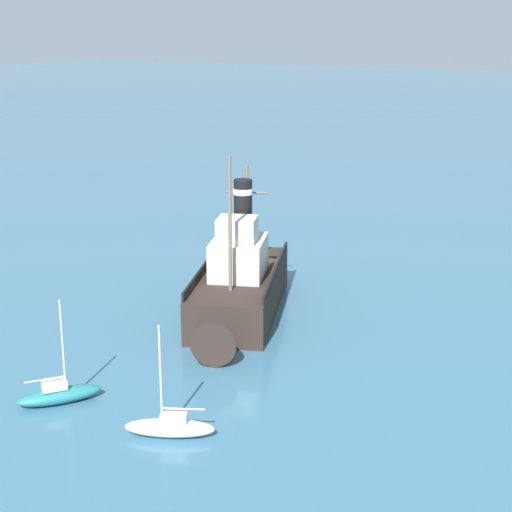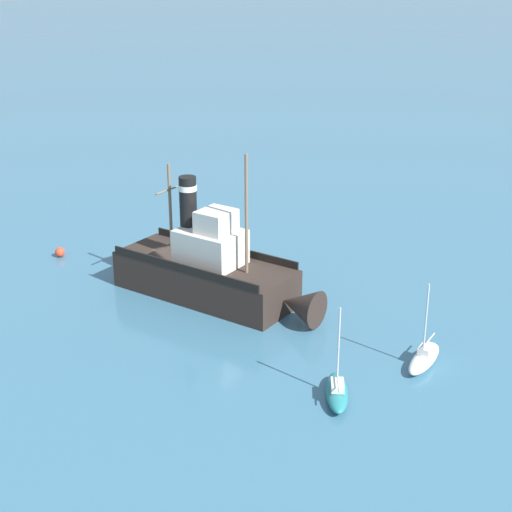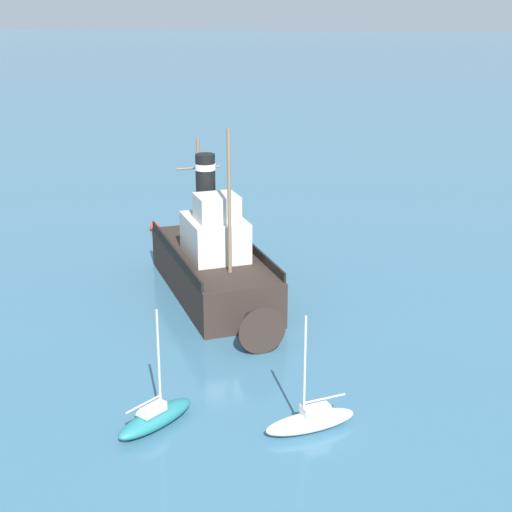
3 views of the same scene
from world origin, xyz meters
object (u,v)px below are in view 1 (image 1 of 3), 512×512
object	(u,v)px
old_tugboat	(239,285)
sailboat_teal	(59,394)
mooring_buoy	(260,248)
sailboat_white	(170,426)

from	to	relation	value
old_tugboat	sailboat_teal	xyz separation A→B (m)	(0.23, 13.96, -1.40)
old_tugboat	sailboat_teal	world-z (taller)	old_tugboat
sailboat_teal	mooring_buoy	bearing A→B (deg)	-76.73
old_tugboat	mooring_buoy	distance (m)	13.66
sailboat_teal	sailboat_white	xyz separation A→B (m)	(-6.11, -0.42, 0.00)
old_tugboat	sailboat_white	xyz separation A→B (m)	(-5.88, 13.55, -1.40)
mooring_buoy	sailboat_white	bearing A→B (deg)	115.59
sailboat_teal	mooring_buoy	xyz separation A→B (m)	(6.13, -25.97, -0.07)
old_tugboat	sailboat_white	size ratio (longest dim) A/B	2.95
mooring_buoy	old_tugboat	bearing A→B (deg)	117.90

